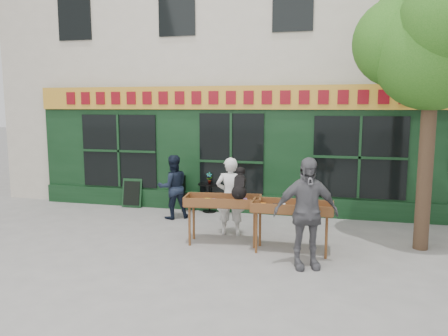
{
  "coord_description": "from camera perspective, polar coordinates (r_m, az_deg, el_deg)",
  "views": [
    {
      "loc": [
        2.55,
        -8.68,
        2.8
      ],
      "look_at": [
        0.26,
        0.5,
        1.44
      ],
      "focal_mm": 35.0,
      "sensor_mm": 36.0,
      "label": 1
    }
  ],
  "objects": [
    {
      "name": "book_cart_center",
      "position": [
        8.85,
        -0.13,
        -4.73
      ],
      "size": [
        1.56,
        0.8,
        0.99
      ],
      "rotation": [
        0.0,
        0.0,
        0.12
      ],
      "color": "brown",
      "rests_on": "ground"
    },
    {
      "name": "man_left",
      "position": [
        10.92,
        -6.69,
        -2.47
      ],
      "size": [
        0.98,
        0.94,
        1.59
      ],
      "primitive_type": "imported",
      "rotation": [
        0.0,
        0.0,
        3.75
      ],
      "color": "black",
      "rests_on": "ground"
    },
    {
      "name": "man_right",
      "position": [
        7.65,
        10.65,
        -5.8
      ],
      "size": [
        1.23,
        0.83,
        1.94
      ],
      "primitive_type": "imported",
      "rotation": [
        0.0,
        0.0,
        0.35
      ],
      "color": "#515055",
      "rests_on": "ground"
    },
    {
      "name": "book_cart_right",
      "position": [
        8.44,
        8.89,
        -5.48
      ],
      "size": [
        1.5,
        0.62,
        0.99
      ],
      "rotation": [
        0.0,
        0.0,
        -0.0
      ],
      "color": "brown",
      "rests_on": "ground"
    },
    {
      "name": "dog",
      "position": [
        8.64,
        2.04,
        -1.9
      ],
      "size": [
        0.41,
        0.64,
        0.6
      ],
      "primitive_type": null,
      "rotation": [
        0.0,
        0.0,
        0.12
      ],
      "color": "black",
      "rests_on": "book_cart_center"
    },
    {
      "name": "potted_plant",
      "position": [
        11.47,
        -1.93,
        -1.31
      ],
      "size": [
        0.18,
        0.14,
        0.29
      ],
      "primitive_type": "imported",
      "rotation": [
        0.0,
        0.0,
        0.26
      ],
      "color": "gray",
      "rests_on": "bistro_table"
    },
    {
      "name": "street_tree",
      "position": [
        9.31,
        25.94,
        15.45
      ],
      "size": [
        3.05,
        2.9,
        5.6
      ],
      "color": "#382619",
      "rests_on": "ground"
    },
    {
      "name": "ground",
      "position": [
        9.47,
        -2.28,
        -9.03
      ],
      "size": [
        80.0,
        80.0,
        0.0
      ],
      "primitive_type": "plane",
      "color": "slate",
      "rests_on": "ground"
    },
    {
      "name": "bistro_chair_right",
      "position": [
        11.45,
        1.13,
        -3.13
      ],
      "size": [
        0.51,
        0.51,
        0.95
      ],
      "rotation": [
        0.0,
        0.0,
        -0.79
      ],
      "color": "black",
      "rests_on": "ground"
    },
    {
      "name": "building",
      "position": [
        15.03,
        4.26,
        16.45
      ],
      "size": [
        14.0,
        7.26,
        10.0
      ],
      "color": "beige",
      "rests_on": "ground"
    },
    {
      "name": "bistro_chair_left",
      "position": [
        11.68,
        -5.01,
        -2.93
      ],
      "size": [
        0.37,
        0.36,
        0.95
      ],
      "rotation": [
        0.0,
        0.0,
        1.57
      ],
      "color": "black",
      "rests_on": "ground"
    },
    {
      "name": "bistro_table",
      "position": [
        11.54,
        -1.92,
        -3.11
      ],
      "size": [
        0.6,
        0.6,
        0.76
      ],
      "color": "black",
      "rests_on": "ground"
    },
    {
      "name": "woman",
      "position": [
        9.46,
        0.83,
        -3.71
      ],
      "size": [
        0.67,
        0.48,
        1.7
      ],
      "primitive_type": "imported",
      "rotation": [
        0.0,
        0.0,
        3.26
      ],
      "color": "silver",
      "rests_on": "ground"
    },
    {
      "name": "chalkboard",
      "position": [
        12.35,
        -11.95,
        -3.22
      ],
      "size": [
        0.57,
        0.22,
        0.79
      ],
      "rotation": [
        0.0,
        0.0,
        0.05
      ],
      "color": "black",
      "rests_on": "ground"
    }
  ]
}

